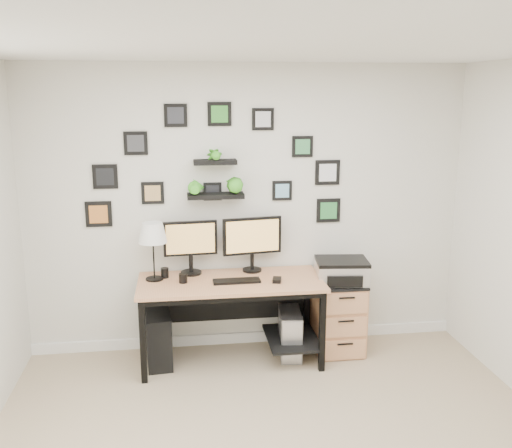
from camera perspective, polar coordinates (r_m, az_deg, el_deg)
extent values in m
plane|color=silver|center=(3.13, 3.85, 17.69)|extent=(4.00, 4.00, 0.00)
plane|color=silver|center=(5.20, -0.80, 1.48)|extent=(4.00, 0.00, 4.00)
cube|color=white|center=(5.58, -0.74, -11.24)|extent=(4.00, 0.03, 0.10)
cube|color=tan|center=(4.98, -2.55, -5.83)|extent=(1.60, 0.70, 0.03)
cube|color=black|center=(4.99, -2.55, -6.27)|extent=(1.54, 0.64, 0.05)
cube|color=black|center=(5.38, -2.85, -7.47)|extent=(1.44, 0.02, 0.41)
cube|color=black|center=(5.26, 3.61, -11.29)|extent=(0.45, 0.63, 0.03)
cube|color=black|center=(4.83, -11.24, -11.48)|extent=(0.05, 0.05, 0.72)
cube|color=black|center=(5.38, -10.89, -8.84)|extent=(0.05, 0.05, 0.72)
cube|color=black|center=(4.96, 6.64, -10.63)|extent=(0.05, 0.05, 0.72)
cube|color=black|center=(5.50, 5.08, -8.16)|extent=(0.05, 0.05, 0.72)
cylinder|color=black|center=(5.18, -6.50, -4.86)|extent=(0.20, 0.20, 0.02)
cylinder|color=black|center=(5.15, -6.52, -3.98)|extent=(0.04, 0.04, 0.17)
cube|color=black|center=(5.08, -6.58, -1.43)|extent=(0.48, 0.06, 0.31)
cube|color=tan|center=(5.06, -6.56, -1.48)|extent=(0.43, 0.04, 0.27)
cylinder|color=black|center=(5.22, -0.40, -4.62)|extent=(0.20, 0.20, 0.02)
cylinder|color=black|center=(5.20, -0.40, -3.81)|extent=(0.04, 0.04, 0.15)
cube|color=black|center=(5.13, -0.39, -1.19)|extent=(0.54, 0.10, 0.34)
cube|color=tan|center=(5.11, -0.33, -1.24)|extent=(0.48, 0.07, 0.29)
cube|color=black|center=(4.93, -1.95, -5.71)|extent=(0.41, 0.14, 0.02)
cube|color=black|center=(4.93, 2.11, -5.61)|extent=(0.10, 0.12, 0.03)
cylinder|color=black|center=(5.07, -10.11, -5.42)|extent=(0.15, 0.15, 0.01)
cylinder|color=black|center=(5.00, -10.21, -2.88)|extent=(0.01, 0.01, 0.46)
cone|color=white|center=(4.95, -10.30, -0.85)|extent=(0.25, 0.25, 0.17)
cylinder|color=black|center=(4.94, -7.30, -5.39)|extent=(0.07, 0.07, 0.08)
cylinder|color=black|center=(5.09, -9.11, -4.85)|extent=(0.07, 0.07, 0.09)
cube|color=black|center=(5.19, -9.73, -11.11)|extent=(0.25, 0.49, 0.47)
cube|color=gray|center=(5.27, 3.42, -10.85)|extent=(0.23, 0.44, 0.42)
cube|color=silver|center=(5.08, 3.64, -11.81)|extent=(0.17, 0.03, 0.39)
cube|color=tan|center=(5.39, 8.14, -9.10)|extent=(0.42, 0.50, 0.65)
cube|color=black|center=(5.27, 8.25, -5.72)|extent=(0.43, 0.51, 0.02)
cube|color=tan|center=(5.25, 8.84, -12.33)|extent=(0.39, 0.02, 0.18)
cylinder|color=black|center=(5.21, 8.91, -11.79)|extent=(0.14, 0.02, 0.02)
cube|color=tan|center=(5.16, 8.93, -10.15)|extent=(0.39, 0.02, 0.18)
cylinder|color=black|center=(5.12, 8.99, -9.59)|extent=(0.14, 0.02, 0.02)
cube|color=tan|center=(5.08, 9.01, -7.90)|extent=(0.39, 0.02, 0.18)
cylinder|color=black|center=(5.05, 9.08, -7.32)|extent=(0.14, 0.02, 0.02)
cube|color=silver|center=(5.21, 8.55, -4.80)|extent=(0.49, 0.40, 0.18)
cube|color=black|center=(5.18, 8.59, -3.71)|extent=(0.49, 0.40, 0.03)
cube|color=black|center=(5.04, 8.90, -5.73)|extent=(0.31, 0.06, 0.10)
cube|color=black|center=(5.06, -4.06, 2.84)|extent=(0.50, 0.18, 0.04)
cube|color=black|center=(5.00, -4.10, 6.20)|extent=(0.38, 0.15, 0.04)
imported|color=green|center=(5.03, -6.02, 4.52)|extent=(0.15, 0.12, 0.27)
imported|color=green|center=(5.05, -2.15, 4.62)|extent=(0.15, 0.15, 0.27)
imported|color=green|center=(4.99, -4.13, 7.88)|extent=(0.13, 0.09, 0.25)
cube|color=black|center=(5.08, -11.94, 7.91)|extent=(0.20, 0.02, 0.20)
cube|color=#323438|center=(5.07, -11.95, 7.89)|extent=(0.14, 0.00, 0.14)
cube|color=black|center=(5.13, -10.29, 3.07)|extent=(0.20, 0.02, 0.20)
cube|color=tan|center=(5.12, -10.30, 3.05)|extent=(0.14, 0.00, 0.14)
cube|color=black|center=(5.13, -4.37, 3.26)|extent=(0.16, 0.02, 0.16)
cube|color=black|center=(5.12, -4.36, 3.24)|extent=(0.11, 0.00, 0.11)
cube|color=black|center=(5.19, 4.67, 7.73)|extent=(0.19, 0.02, 0.19)
cube|color=#3D8751|center=(5.18, 4.69, 7.72)|extent=(0.13, 0.00, 0.13)
cube|color=black|center=(5.06, -3.67, 10.92)|extent=(0.21, 0.02, 0.21)
cube|color=#33862C|center=(5.05, -3.66, 10.92)|extent=(0.15, 0.00, 0.15)
cube|color=black|center=(5.11, 0.70, 10.44)|extent=(0.19, 0.02, 0.19)
cube|color=#BBBBC1|center=(5.10, 0.72, 10.43)|extent=(0.14, 0.00, 0.14)
cube|color=black|center=(5.34, 7.25, 1.36)|extent=(0.22, 0.02, 0.22)
cube|color=#2E813E|center=(5.33, 7.28, 1.34)|extent=(0.16, 0.00, 0.16)
cube|color=black|center=(5.05, -8.04, 10.70)|extent=(0.20, 0.02, 0.20)
cube|color=#26272E|center=(5.04, -8.04, 10.70)|extent=(0.14, 0.00, 0.14)
cube|color=black|center=(5.21, 2.62, 3.36)|extent=(0.18, 0.02, 0.18)
cube|color=#73A9C9|center=(5.20, 2.65, 3.34)|extent=(0.13, 0.00, 0.13)
cube|color=black|center=(5.14, -14.85, 4.61)|extent=(0.21, 0.02, 0.21)
cube|color=black|center=(5.13, -14.87, 4.59)|extent=(0.15, 0.00, 0.15)
cube|color=black|center=(5.27, 7.16, 5.13)|extent=(0.23, 0.02, 0.23)
cube|color=silver|center=(5.26, 7.19, 5.12)|extent=(0.16, 0.00, 0.16)
cube|color=black|center=(5.20, -15.46, 0.96)|extent=(0.23, 0.02, 0.23)
cube|color=#C06F2D|center=(5.19, -15.48, 0.93)|extent=(0.16, 0.00, 0.16)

